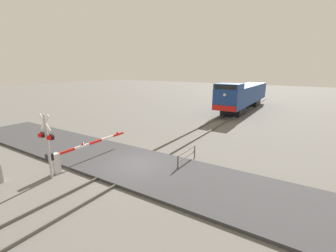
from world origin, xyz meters
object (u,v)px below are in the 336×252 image
object	(u,v)px
locomotive	(243,95)
guard_railing	(187,155)
crossing_gate	(68,155)
crossing_signal	(47,140)

from	to	relation	value
locomotive	guard_railing	distance (m)	22.56
locomotive	crossing_gate	xyz separation A→B (m)	(-3.37, -26.85, -1.32)
locomotive	crossing_signal	distance (m)	28.39
crossing_gate	guard_railing	distance (m)	7.38
crossing_gate	guard_railing	size ratio (longest dim) A/B	2.62
locomotive	crossing_signal	size ratio (longest dim) A/B	4.68
crossing_signal	crossing_gate	size ratio (longest dim) A/B	0.60
crossing_gate	guard_railing	bearing A→B (deg)	37.38
crossing_signal	crossing_gate	world-z (taller)	crossing_signal
crossing_signal	locomotive	bearing A→B (deg)	83.84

